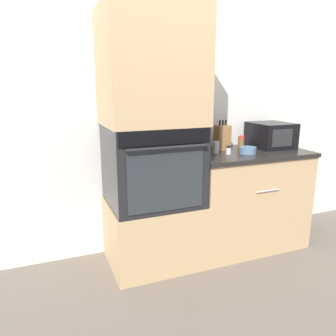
# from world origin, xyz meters

# --- Properties ---
(ground_plane) EXTENTS (12.00, 12.00, 0.00)m
(ground_plane) POSITION_xyz_m (0.00, 0.00, 0.00)
(ground_plane) COLOR #6B6056
(wall_back) EXTENTS (8.00, 0.05, 2.50)m
(wall_back) POSITION_xyz_m (0.00, 0.63, 1.25)
(wall_back) COLOR silver
(wall_back) RESTS_ON ground_plane
(oven_cabinet_base) EXTENTS (0.72, 0.60, 0.52)m
(oven_cabinet_base) POSITION_xyz_m (-0.36, 0.30, 0.26)
(oven_cabinet_base) COLOR tan
(oven_cabinet_base) RESTS_ON ground_plane
(wall_oven) EXTENTS (0.69, 0.64, 0.62)m
(wall_oven) POSITION_xyz_m (-0.36, 0.30, 0.83)
(wall_oven) COLOR black
(wall_oven) RESTS_ON oven_cabinet_base
(oven_cabinet_upper) EXTENTS (0.72, 0.60, 0.83)m
(oven_cabinet_upper) POSITION_xyz_m (-0.36, 0.30, 1.56)
(oven_cabinet_upper) COLOR tan
(oven_cabinet_upper) RESTS_ON wall_oven
(counter_unit) EXTENTS (1.05, 0.63, 0.88)m
(counter_unit) POSITION_xyz_m (0.51, 0.30, 0.44)
(counter_unit) COLOR tan
(counter_unit) RESTS_ON ground_plane
(microwave) EXTENTS (0.34, 0.36, 0.23)m
(microwave) POSITION_xyz_m (0.82, 0.38, 0.99)
(microwave) COLOR black
(microwave) RESTS_ON counter_unit
(knife_block) EXTENTS (0.12, 0.11, 0.26)m
(knife_block) POSITION_xyz_m (0.34, 0.43, 0.99)
(knife_block) COLOR olive
(knife_block) RESTS_ON counter_unit
(bowl) EXTENTS (0.14, 0.14, 0.06)m
(bowl) POSITION_xyz_m (0.46, 0.21, 0.90)
(bowl) COLOR #517599
(bowl) RESTS_ON counter_unit
(condiment_jar_near) EXTENTS (0.06, 0.06, 0.11)m
(condiment_jar_near) POSITION_xyz_m (0.54, 0.43, 0.93)
(condiment_jar_near) COLOR brown
(condiment_jar_near) RESTS_ON counter_unit
(condiment_jar_mid) EXTENTS (0.04, 0.04, 0.07)m
(condiment_jar_mid) POSITION_xyz_m (0.29, 0.24, 0.91)
(condiment_jar_mid) COLOR silver
(condiment_jar_mid) RESTS_ON counter_unit
(condiment_jar_far) EXTENTS (0.06, 0.06, 0.10)m
(condiment_jar_far) POSITION_xyz_m (0.21, 0.32, 0.93)
(condiment_jar_far) COLOR silver
(condiment_jar_far) RESTS_ON counter_unit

